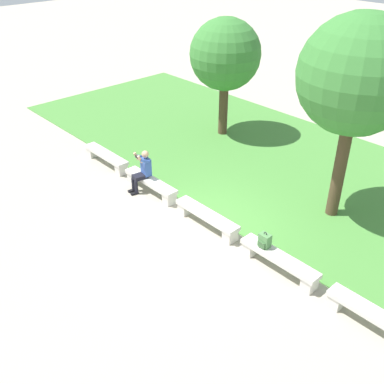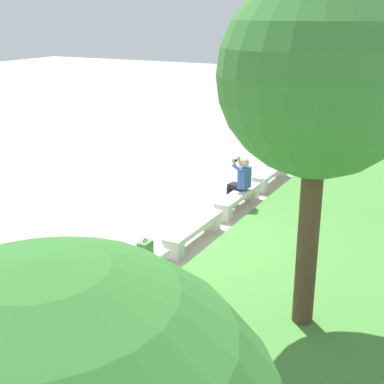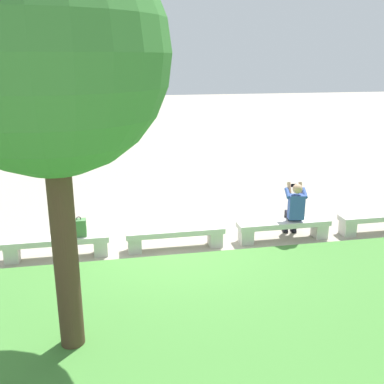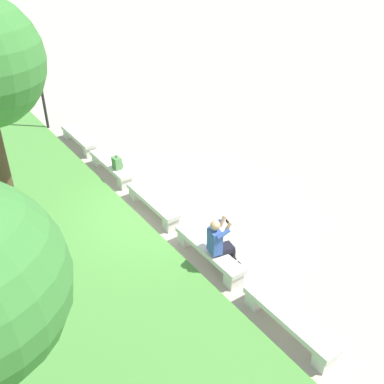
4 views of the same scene
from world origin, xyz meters
name	(u,v)px [view 2 (image 2 of 4)]	position (x,y,z in m)	size (l,w,h in m)	color
ground_plane	(194,243)	(0.00, 0.00, 0.00)	(80.00, 80.00, 0.00)	#A89E8C
bench_main	(272,174)	(-4.96, 0.00, 0.30)	(2.13, 0.40, 0.45)	beige
bench_near	(239,198)	(-2.48, 0.00, 0.30)	(2.13, 0.40, 0.45)	beige
bench_mid	(194,230)	(0.00, 0.00, 0.30)	(2.13, 0.40, 0.45)	beige
bench_far	(131,276)	(2.48, 0.00, 0.30)	(2.13, 0.40, 0.45)	beige
bench_end	(34,347)	(4.96, 0.00, 0.30)	(2.13, 0.40, 0.45)	beige
person_photographer	(241,179)	(-2.75, -0.08, 0.74)	(0.52, 0.76, 1.32)	black
backpack	(145,251)	(2.00, 0.00, 0.63)	(0.28, 0.24, 0.43)	#4C7F47
tree_behind_wall	(320,77)	(1.99, 3.09, 4.02)	(3.00, 3.00, 5.55)	#4C3826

